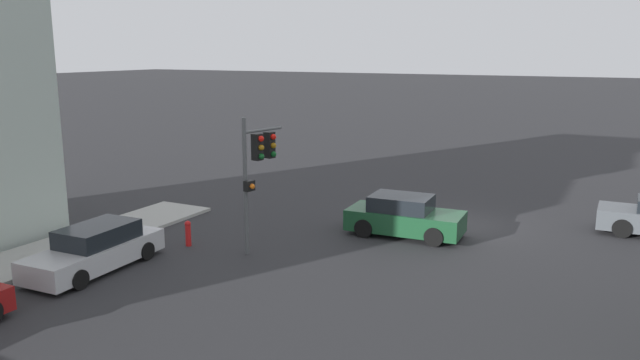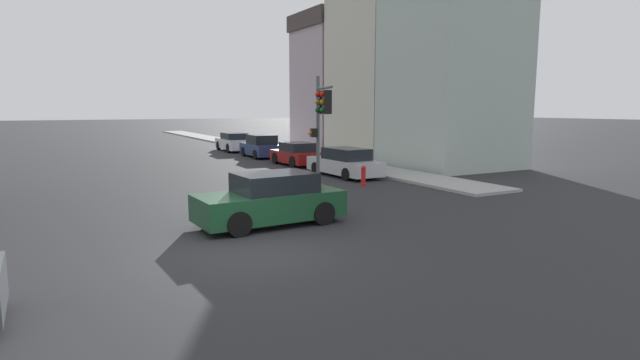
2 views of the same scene
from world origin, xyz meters
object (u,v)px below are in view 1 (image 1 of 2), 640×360
Objects in this scene: traffic_signal at (258,160)px; fire_hydrant at (188,233)px; crossing_car_0 at (404,217)px; parked_car_0 at (96,249)px.

fire_hydrant is at bearing -151.84° from traffic_signal.
crossing_car_0 reaches higher than parked_car_0.
parked_car_0 is at bearing 72.67° from fire_hydrant.
crossing_car_0 is at bearing 135.15° from parked_car_0.
traffic_signal is 5.08× the size of fire_hydrant.
crossing_car_0 is at bearing 57.49° from traffic_signal.
crossing_car_0 is (-3.85, -3.99, -2.48)m from traffic_signal.
traffic_signal is 0.98× the size of parked_car_0.
parked_car_0 is at bearing -119.85° from traffic_signal.
parked_car_0 is (7.39, 8.02, -0.06)m from crossing_car_0.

